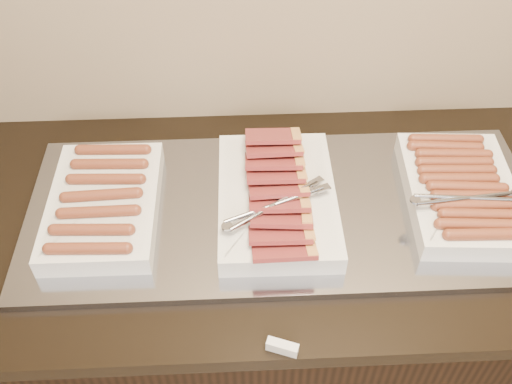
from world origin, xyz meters
TOP-DOWN VIEW (x-y plane):
  - counter at (0.00, 2.13)m, footprint 2.06×0.76m
  - warming_tray at (-0.01, 2.13)m, footprint 1.20×0.50m
  - dish_left at (-0.43, 2.13)m, footprint 0.25×0.37m
  - dish_center at (-0.03, 2.13)m, footprint 0.28×0.42m
  - dish_right at (0.40, 2.13)m, footprint 0.27×0.38m
  - label_holder at (-0.04, 1.77)m, footprint 0.06×0.04m

SIDE VIEW (x-z plane):
  - counter at x=0.00m, z-range 0.00..0.90m
  - warming_tray at x=-0.01m, z-range 0.90..0.92m
  - label_holder at x=-0.04m, z-range 0.90..0.92m
  - dish_left at x=-0.43m, z-range 0.91..0.98m
  - dish_center at x=-0.03m, z-range 0.91..1.00m
  - dish_right at x=0.40m, z-range 0.91..0.99m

